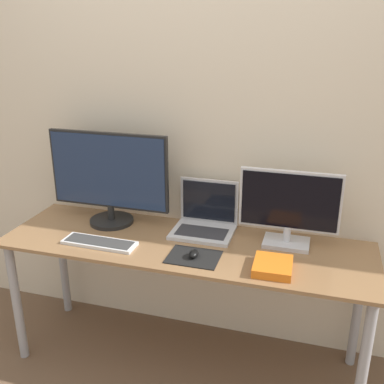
{
  "coord_description": "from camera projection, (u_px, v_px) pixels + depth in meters",
  "views": [
    {
      "loc": [
        0.6,
        -1.63,
        1.72
      ],
      "look_at": [
        0.02,
        0.35,
        0.96
      ],
      "focal_mm": 42.0,
      "sensor_mm": 36.0,
      "label": 1
    }
  ],
  "objects": [
    {
      "name": "desk",
      "position": [
        185.0,
        261.0,
        2.26
      ],
      "size": [
        1.84,
        0.56,
        0.71
      ],
      "color": "olive",
      "rests_on": "ground_plane"
    },
    {
      "name": "keyboard",
      "position": [
        99.0,
        243.0,
        2.21
      ],
      "size": [
        0.37,
        0.12,
        0.02
      ],
      "color": "silver",
      "rests_on": "desk"
    },
    {
      "name": "monitor_left",
      "position": [
        109.0,
        177.0,
        2.37
      ],
      "size": [
        0.66,
        0.24,
        0.5
      ],
      "color": "black",
      "rests_on": "desk"
    },
    {
      "name": "book",
      "position": [
        273.0,
        266.0,
        1.97
      ],
      "size": [
        0.17,
        0.2,
        0.04
      ],
      "color": "orange",
      "rests_on": "desk"
    },
    {
      "name": "monitor_right",
      "position": [
        289.0,
        207.0,
        2.14
      ],
      "size": [
        0.48,
        0.16,
        0.38
      ],
      "color": "silver",
      "rests_on": "desk"
    },
    {
      "name": "laptop",
      "position": [
        205.0,
        219.0,
        2.35
      ],
      "size": [
        0.31,
        0.25,
        0.26
      ],
      "color": "silver",
      "rests_on": "desk"
    },
    {
      "name": "mousepad",
      "position": [
        194.0,
        257.0,
        2.09
      ],
      "size": [
        0.24,
        0.19,
        0.0
      ],
      "color": "black",
      "rests_on": "desk"
    },
    {
      "name": "wall_back",
      "position": [
        204.0,
        122.0,
        2.35
      ],
      "size": [
        7.0,
        0.05,
        2.5
      ],
      "color": "beige",
      "rests_on": "ground_plane"
    },
    {
      "name": "mouse",
      "position": [
        194.0,
        254.0,
        2.07
      ],
      "size": [
        0.04,
        0.07,
        0.04
      ],
      "color": "black",
      "rests_on": "mousepad"
    }
  ]
}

